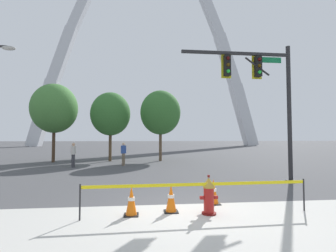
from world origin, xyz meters
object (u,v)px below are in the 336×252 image
Objects in this scene: fire_hydrant at (209,196)px; traffic_cone_by_hydrant at (171,198)px; traffic_signal_gantry at (264,89)px; traffic_cone_curb_edge at (131,201)px; traffic_cone_mid_sidewalk at (213,192)px; pedestrian_walking_left at (123,154)px; pedestrian_standing_center at (73,155)px; monument_arch at (148,49)px.

traffic_cone_by_hydrant is at bearing 164.27° from fire_hydrant.
traffic_signal_gantry reaches higher than fire_hydrant.
traffic_cone_by_hydrant is at bearing 9.45° from traffic_cone_curb_edge.
traffic_cone_by_hydrant is at bearing -154.52° from traffic_cone_mid_sidewalk.
pedestrian_walking_left reaches higher than traffic_cone_mid_sidewalk.
traffic_cone_curb_edge is at bearing 177.24° from fire_hydrant.
pedestrian_standing_center is (-9.75, 6.32, -3.25)m from traffic_signal_gantry.
fire_hydrant is 0.98m from traffic_cone_by_hydrant.
pedestrian_walking_left is (-2.35, -37.79, -21.25)m from monument_arch.
fire_hydrant reaches higher than traffic_cone_mid_sidewalk.
pedestrian_standing_center reaches higher than traffic_cone_curb_edge.
traffic_cone_by_hydrant is 10.91m from pedestrian_walking_left.
fire_hydrant reaches higher than traffic_cone_curb_edge.
traffic_signal_gantry is (4.54, 3.68, 3.71)m from traffic_cone_by_hydrant.
traffic_cone_curb_edge is at bearing -170.55° from traffic_cone_by_hydrant.
traffic_signal_gantry is at bearing -84.58° from monument_arch.
traffic_cone_mid_sidewalk is 0.46× the size of pedestrian_walking_left.
pedestrian_standing_center is at bearing -167.53° from pedestrian_walking_left.
traffic_signal_gantry is (3.60, 3.94, 3.60)m from fire_hydrant.
traffic_cone_mid_sidewalk is (1.32, 0.63, 0.00)m from traffic_cone_by_hydrant.
pedestrian_walking_left is at bearing 108.57° from traffic_cone_mid_sidewalk.
traffic_cone_mid_sidewalk is at bearing 18.87° from traffic_cone_curb_edge.
traffic_signal_gantry reaches higher than pedestrian_walking_left.
monument_arch is 43.42m from pedestrian_walking_left.
monument_arch is (1.30, 48.66, 21.71)m from traffic_cone_curb_edge.
traffic_cone_curb_edge is at bearing -145.27° from traffic_signal_gantry.
pedestrian_standing_center is (-3.16, -0.70, 0.00)m from pedestrian_walking_left.
monument_arch reaches higher than traffic_cone_mid_sidewalk.
monument_arch reaches higher than fire_hydrant.
fire_hydrant is 1.36× the size of traffic_cone_mid_sidewalk.
traffic_cone_by_hydrant is at bearing -90.34° from monument_arch.
fire_hydrant is 1.36× the size of traffic_cone_by_hydrant.
traffic_cone_mid_sidewalk is at bearing -88.76° from monument_arch.
fire_hydrant is at bearing -15.73° from traffic_cone_by_hydrant.
traffic_cone_by_hydrant is (-0.93, 0.26, -0.11)m from fire_hydrant.
pedestrian_standing_center reaches higher than traffic_cone_mid_sidewalk.
traffic_cone_by_hydrant is 11.29m from pedestrian_standing_center.
traffic_signal_gantry is (5.55, 3.85, 3.71)m from traffic_cone_curb_edge.
traffic_cone_by_hydrant is at bearing -79.10° from pedestrian_walking_left.
traffic_cone_mid_sidewalk is 52.56m from monument_arch.
traffic_cone_mid_sidewalk is (0.39, 0.89, -0.11)m from fire_hydrant.
monument_arch reaches higher than traffic_signal_gantry.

